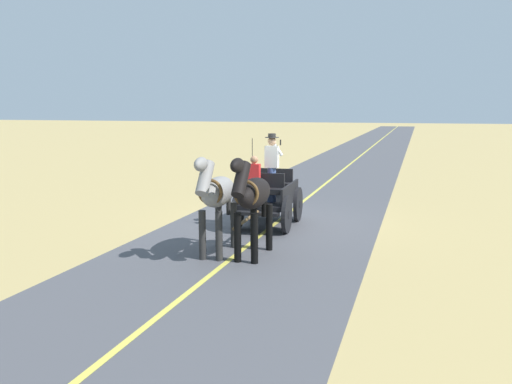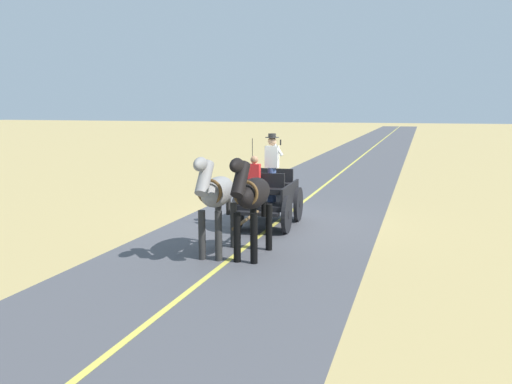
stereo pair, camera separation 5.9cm
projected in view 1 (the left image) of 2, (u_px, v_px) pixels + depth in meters
name	position (u px, v px, depth m)	size (l,w,h in m)	color
ground_plane	(277.00, 222.00, 14.90)	(200.00, 200.00, 0.00)	tan
road_surface	(277.00, 222.00, 14.90)	(5.60, 160.00, 0.01)	#4C4C51
road_centre_stripe	(277.00, 222.00, 14.90)	(0.12, 160.00, 0.00)	#DBCC4C
horse_drawn_carriage	(268.00, 196.00, 14.27)	(1.49, 4.51, 2.50)	black
horse_near_side	(252.00, 196.00, 11.20)	(0.57, 2.13, 2.21)	black
horse_off_side	(217.00, 194.00, 11.40)	(0.64, 2.13, 2.21)	gray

